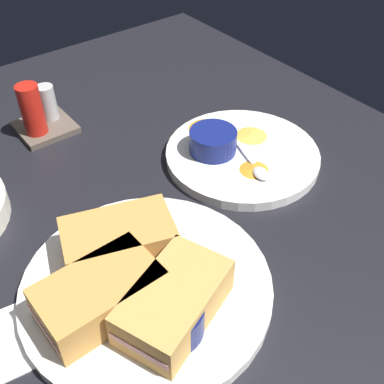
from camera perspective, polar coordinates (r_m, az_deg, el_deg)
name	(u,v)px	position (r cm, az deg, el deg)	size (l,w,h in cm)	color
ground_plane	(103,245)	(64.83, -10.72, -6.25)	(110.00, 110.00, 3.00)	black
plate_sandwich_main	(146,287)	(56.64, -5.62, -11.37)	(29.30, 29.30, 1.60)	white
sandwich_half_near	(118,241)	(57.42, -8.85, -5.82)	(14.80, 11.37, 4.80)	#C68C42
sandwich_half_far	(100,295)	(52.74, -11.04, -12.05)	(13.42, 7.90, 4.80)	#C68C42
sandwich_half_extra	(172,303)	(51.22, -2.39, -13.25)	(14.90, 11.82, 4.80)	tan
ramekin_dark_sauce	(169,316)	(50.71, -2.73, -14.71)	(7.38, 7.38, 3.90)	#0C144C
spoon_by_dark_ramekin	(136,293)	(54.80, -6.78, -12.03)	(2.57, 9.95, 0.80)	silver
plate_chips_companion	(242,155)	(74.89, 6.06, 4.43)	(23.97, 23.97, 1.60)	white
ramekin_light_gravy	(213,141)	(73.07, 2.53, 6.21)	(7.33, 7.33, 3.52)	navy
spoon_by_gravy_ramekin	(257,168)	(70.69, 7.84, 2.84)	(4.40, 9.84, 0.80)	silver
plantain_chip_scatter	(232,139)	(76.44, 4.78, 6.42)	(11.87, 19.56, 0.60)	orange
condiment_caddy	(40,114)	(83.33, -17.85, 8.93)	(9.00, 9.00, 9.50)	brown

